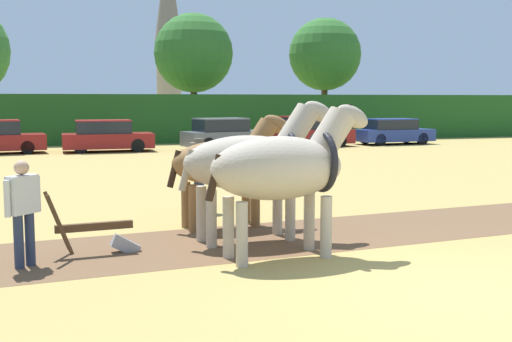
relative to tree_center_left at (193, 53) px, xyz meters
The scene contains 15 objects.
ground_plane 35.10m from the tree_center_left, 96.57° to the right, with size 240.00×240.00×0.00m, color #A88E4C.
hedgerow 7.30m from the tree_center_left, 130.75° to the right, with size 65.44×1.99×2.75m, color #1E511E.
tree_center_left is the anchor object (origin of this frame).
tree_center 9.36m from the tree_center_left, ahead, with size 5.00×5.00×8.07m.
church_spire 30.60m from the tree_center_left, 83.08° to the left, with size 3.01×3.01×19.57m.
draft_horse_lead_left 32.64m from the tree_center_left, 99.68° to the right, with size 2.83×1.22×2.45m.
draft_horse_lead_right 31.39m from the tree_center_left, 100.27° to the right, with size 2.95×1.16×2.50m.
draft_horse_trail_left 30.17m from the tree_center_left, 100.95° to the right, with size 2.58×1.04×2.23m.
plow 32.32m from the tree_center_left, 104.75° to the right, with size 1.49×0.49×1.13m.
farmer_at_plow 33.00m from the tree_center_left, 106.48° to the right, with size 0.49×0.47×1.58m.
farmer_beside_team 28.30m from the tree_center_left, 101.91° to the right, with size 0.40×0.62×1.60m.
parked_car_left 12.88m from the tree_center_left, 122.30° to the right, with size 4.18×1.87×1.50m.
parked_car_center_left 11.55m from the tree_center_left, 94.33° to the right, with size 4.28×2.53×1.55m.
parked_car_center 11.72m from the tree_center_left, 68.21° to the right, with size 4.50×2.15×1.60m.
parked_car_center_right 14.12m from the tree_center_left, 47.12° to the right, with size 4.39×2.01×1.41m.
Camera 1 is at (-4.85, -6.69, 2.44)m, focal length 45.00 mm.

